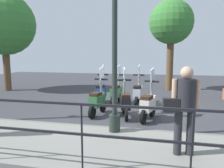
# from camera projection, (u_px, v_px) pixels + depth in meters

# --- Properties ---
(ground_plane) EXTENTS (28.00, 28.00, 0.00)m
(ground_plane) POSITION_uv_depth(u_px,v_px,m) (125.00, 111.00, 7.51)
(ground_plane) COLOR #38383D
(promenade_walkway) EXTENTS (2.20, 20.00, 0.15)m
(promenade_walkway) POSITION_uv_depth(u_px,v_px,m) (100.00, 147.00, 4.45)
(promenade_walkway) COLOR gray
(promenade_walkway) RESTS_ON ground_plane
(fence_railing) EXTENTS (0.04, 16.03, 1.07)m
(fence_railing) POSITION_uv_depth(u_px,v_px,m) (82.00, 123.00, 3.32)
(fence_railing) COLOR black
(fence_railing) RESTS_ON promenade_walkway
(lamp_post_near) EXTENTS (0.26, 0.90, 4.17)m
(lamp_post_near) POSITION_uv_depth(u_px,v_px,m) (115.00, 52.00, 4.88)
(lamp_post_near) COLOR #232D28
(lamp_post_near) RESTS_ON promenade_walkway
(pedestrian_with_bag) EXTENTS (0.37, 0.64, 1.59)m
(pedestrian_with_bag) POSITION_uv_depth(u_px,v_px,m) (184.00, 104.00, 3.82)
(pedestrian_with_bag) COLOR #28282D
(pedestrian_with_bag) RESTS_ON promenade_walkway
(tree_large) EXTENTS (3.20, 3.20, 5.09)m
(tree_large) POSITION_uv_depth(u_px,v_px,m) (4.00, 24.00, 11.30)
(tree_large) COLOR brown
(tree_large) RESTS_ON ground_plane
(tree_distant) EXTENTS (2.30, 2.30, 4.75)m
(tree_distant) POSITION_uv_depth(u_px,v_px,m) (171.00, 23.00, 11.39)
(tree_distant) COLOR brown
(tree_distant) RESTS_ON ground_plane
(scooter_near_0) EXTENTS (1.21, 0.53, 1.54)m
(scooter_near_0) POSITION_uv_depth(u_px,v_px,m) (148.00, 104.00, 6.42)
(scooter_near_0) COLOR black
(scooter_near_0) RESTS_ON ground_plane
(scooter_near_1) EXTENTS (1.21, 0.52, 1.54)m
(scooter_near_1) POSITION_uv_depth(u_px,v_px,m) (125.00, 102.00, 6.72)
(scooter_near_1) COLOR black
(scooter_near_1) RESTS_ON ground_plane
(scooter_near_2) EXTENTS (1.23, 0.46, 1.54)m
(scooter_near_2) POSITION_uv_depth(u_px,v_px,m) (98.00, 100.00, 6.94)
(scooter_near_2) COLOR black
(scooter_near_2) RESTS_ON ground_plane
(scooter_far_0) EXTENTS (1.23, 0.44, 1.54)m
(scooter_far_0) POSITION_uv_depth(u_px,v_px,m) (138.00, 92.00, 8.38)
(scooter_far_0) COLOR black
(scooter_far_0) RESTS_ON ground_plane
(scooter_far_1) EXTENTS (1.23, 0.45, 1.54)m
(scooter_far_1) POSITION_uv_depth(u_px,v_px,m) (116.00, 92.00, 8.46)
(scooter_far_1) COLOR black
(scooter_far_1) RESTS_ON ground_plane
(scooter_far_2) EXTENTS (1.23, 0.44, 1.54)m
(scooter_far_2) POSITION_uv_depth(u_px,v_px,m) (101.00, 92.00, 8.57)
(scooter_far_2) COLOR black
(scooter_far_2) RESTS_ON ground_plane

